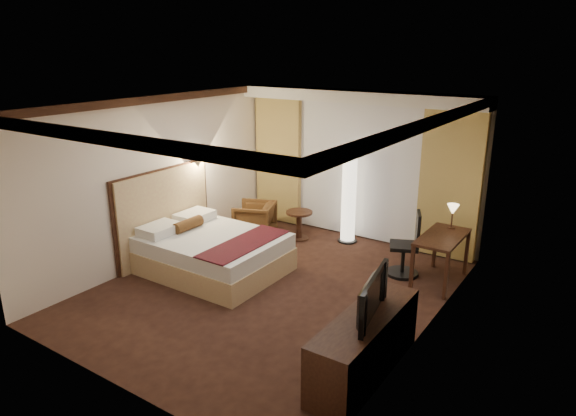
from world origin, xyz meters
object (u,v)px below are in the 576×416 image
Objects in this scene: office_chair at (404,244)px; television at (365,291)px; desk at (440,259)px; floor_lamp at (349,199)px; armchair at (255,218)px; dresser at (365,344)px; bed at (214,253)px; side_table at (299,225)px.

office_chair is 2.74m from television.
television is (0.58, -2.64, 0.47)m from office_chair.
office_chair reaches higher than desk.
floor_lamp is at bearing 126.61° from office_chair.
armchair is 0.40× the size of dresser.
television is at bearing 180.00° from dresser.
dresser is at bearing -100.41° from television.
floor_lamp reaches higher than office_chair.
dresser reaches higher than bed.
dresser is (2.79, -3.05, 0.08)m from side_table.
desk is 1.12× the size of television.
armchair is (-0.43, 1.63, 0.05)m from bed.
floor_lamp is 1.58× the size of office_chair.
desk is 0.62× the size of dresser.
desk is (2.74, -0.36, 0.11)m from side_table.
floor_lamp is at bearing 25.54° from side_table.
television reaches higher than bed.
floor_lamp is 2.12m from desk.
television is at bearing -89.57° from desk.
armchair is 1.80m from floor_lamp.
office_chair is (2.53, 1.54, 0.21)m from bed.
armchair is at bearing 42.10° from television.
armchair is 0.43× the size of floor_lamp.
bed is 3.33m from dresser.
floor_lamp reaches higher than television.
side_table is at bearing 90.62° from armchair.
bed is 3.48m from desk.
armchair is 0.85m from side_table.
office_chair is at bearing 103.10° from dresser.
bed is at bearing 160.86° from dresser.
bed is 1.87× the size of desk.
television reaches higher than desk.
desk reaches higher than dresser.
side_table is 0.52× the size of office_chair.
floor_lamp reaches higher than bed.
side_table is (0.35, 1.95, -0.04)m from bed.
office_chair is 1.04× the size of television.
floor_lamp is 1.65× the size of television.
floor_lamp reaches higher than side_table.
armchair reaches higher than bed.
television is (3.12, -1.09, 0.68)m from bed.
bed is at bearing 60.28° from television.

